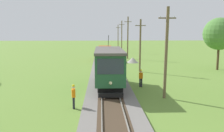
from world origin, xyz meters
TOP-DOWN VIEW (x-y plane):
  - red_tram at (0.00, 20.03)m, footprint 2.60×8.54m
  - freight_car at (0.00, 42.31)m, footprint 2.40×5.20m
  - utility_pole_near_tram at (4.49, 16.43)m, footprint 1.40×0.60m
  - utility_pole_mid at (4.49, 29.55)m, footprint 1.40×0.34m
  - utility_pole_far at (4.49, 44.87)m, footprint 1.40×0.62m
  - utility_pole_distant at (4.49, 59.00)m, footprint 1.40×0.29m
  - utility_pole_horizon at (4.49, 72.44)m, footprint 1.40×0.56m
  - gravel_pile at (4.72, 38.93)m, footprint 2.07×2.07m
  - track_worker at (-2.73, 14.13)m, footprint 0.31×0.42m
  - second_worker at (3.18, 20.65)m, footprint 0.43×0.32m
  - tree_left_near at (15.84, 30.79)m, footprint 4.52×4.52m

SIDE VIEW (x-z plane):
  - gravel_pile at x=4.72m, z-range 0.00..0.91m
  - track_worker at x=-2.73m, z-range 0.09..1.88m
  - second_worker at x=3.18m, z-range 0.09..1.88m
  - freight_car at x=0.00m, z-range 0.40..2.71m
  - red_tram at x=0.00m, z-range -0.20..4.59m
  - utility_pole_mid at x=4.49m, z-range 0.10..7.14m
  - utility_pole_horizon at x=4.49m, z-range 0.10..7.35m
  - utility_pole_near_tram at x=4.49m, z-range 0.10..7.54m
  - utility_pole_distant at x=4.49m, z-range 0.10..8.07m
  - utility_pole_far at x=4.49m, z-range 0.10..8.30m
  - tree_left_near at x=15.84m, z-range 1.40..8.76m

